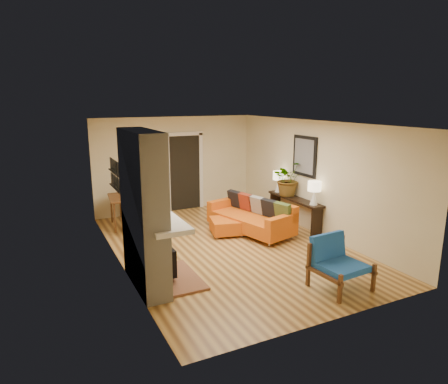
{
  "coord_description": "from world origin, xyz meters",
  "views": [
    {
      "loc": [
        -3.61,
        -7.15,
        3.07
      ],
      "look_at": [
        0.0,
        0.2,
        1.15
      ],
      "focal_mm": 32.0,
      "sensor_mm": 36.0,
      "label": 1
    }
  ],
  "objects_px": {
    "console_table": "(295,204)",
    "lamp_near": "(314,190)",
    "lamp_far": "(279,179)",
    "ottoman": "(227,225)",
    "sofa": "(253,216)",
    "houseplant": "(288,178)",
    "blue_chair": "(336,260)",
    "dining_table": "(127,202)"
  },
  "relations": [
    {
      "from": "sofa",
      "to": "houseplant",
      "type": "relative_size",
      "value": 2.66
    },
    {
      "from": "ottoman",
      "to": "lamp_near",
      "type": "relative_size",
      "value": 1.6
    },
    {
      "from": "blue_chair",
      "to": "houseplant",
      "type": "xyz_separation_m",
      "value": [
        1.27,
        3.22,
        0.69
      ]
    },
    {
      "from": "sofa",
      "to": "lamp_far",
      "type": "height_order",
      "value": "lamp_far"
    },
    {
      "from": "lamp_far",
      "to": "houseplant",
      "type": "bearing_deg",
      "value": -91.34
    },
    {
      "from": "dining_table",
      "to": "console_table",
      "type": "relative_size",
      "value": 0.94
    },
    {
      "from": "console_table",
      "to": "blue_chair",
      "type": "bearing_deg",
      "value": -113.65
    },
    {
      "from": "blue_chair",
      "to": "sofa",
      "type": "bearing_deg",
      "value": 86.54
    },
    {
      "from": "ottoman",
      "to": "dining_table",
      "type": "bearing_deg",
      "value": 139.48
    },
    {
      "from": "dining_table",
      "to": "lamp_near",
      "type": "bearing_deg",
      "value": -35.01
    },
    {
      "from": "lamp_far",
      "to": "houseplant",
      "type": "xyz_separation_m",
      "value": [
        -0.01,
        -0.43,
        0.09
      ]
    },
    {
      "from": "sofa",
      "to": "blue_chair",
      "type": "distance_m",
      "value": 3.06
    },
    {
      "from": "lamp_near",
      "to": "lamp_far",
      "type": "height_order",
      "value": "same"
    },
    {
      "from": "sofa",
      "to": "ottoman",
      "type": "height_order",
      "value": "sofa"
    },
    {
      "from": "sofa",
      "to": "console_table",
      "type": "distance_m",
      "value": 1.12
    },
    {
      "from": "sofa",
      "to": "blue_chair",
      "type": "bearing_deg",
      "value": -93.46
    },
    {
      "from": "houseplant",
      "to": "console_table",
      "type": "bearing_deg",
      "value": -88.08
    },
    {
      "from": "lamp_far",
      "to": "houseplant",
      "type": "height_order",
      "value": "houseplant"
    },
    {
      "from": "dining_table",
      "to": "houseplant",
      "type": "bearing_deg",
      "value": -23.12
    },
    {
      "from": "blue_chair",
      "to": "dining_table",
      "type": "height_order",
      "value": "dining_table"
    },
    {
      "from": "console_table",
      "to": "houseplant",
      "type": "height_order",
      "value": "houseplant"
    },
    {
      "from": "blue_chair",
      "to": "console_table",
      "type": "bearing_deg",
      "value": 66.35
    },
    {
      "from": "sofa",
      "to": "console_table",
      "type": "bearing_deg",
      "value": -6.85
    },
    {
      "from": "sofa",
      "to": "blue_chair",
      "type": "relative_size",
      "value": 2.59
    },
    {
      "from": "blue_chair",
      "to": "console_table",
      "type": "xyz_separation_m",
      "value": [
        1.28,
        2.92,
        0.11
      ]
    },
    {
      "from": "sofa",
      "to": "lamp_near",
      "type": "height_order",
      "value": "lamp_near"
    },
    {
      "from": "sofa",
      "to": "console_table",
      "type": "relative_size",
      "value": 1.24
    },
    {
      "from": "console_table",
      "to": "lamp_near",
      "type": "bearing_deg",
      "value": -90.0
    },
    {
      "from": "lamp_near",
      "to": "lamp_far",
      "type": "xyz_separation_m",
      "value": [
        0.0,
        1.43,
        0.0
      ]
    },
    {
      "from": "lamp_near",
      "to": "lamp_far",
      "type": "distance_m",
      "value": 1.43
    },
    {
      "from": "houseplant",
      "to": "lamp_far",
      "type": "bearing_deg",
      "value": 88.66
    },
    {
      "from": "ottoman",
      "to": "console_table",
      "type": "relative_size",
      "value": 0.47
    },
    {
      "from": "blue_chair",
      "to": "lamp_near",
      "type": "relative_size",
      "value": 1.64
    },
    {
      "from": "dining_table",
      "to": "console_table",
      "type": "bearing_deg",
      "value": -26.91
    },
    {
      "from": "ottoman",
      "to": "console_table",
      "type": "distance_m",
      "value": 1.79
    },
    {
      "from": "sofa",
      "to": "lamp_near",
      "type": "xyz_separation_m",
      "value": [
        1.1,
        -0.84,
        0.69
      ]
    },
    {
      "from": "lamp_far",
      "to": "console_table",
      "type": "bearing_deg",
      "value": -90.0
    },
    {
      "from": "lamp_near",
      "to": "ottoman",
      "type": "bearing_deg",
      "value": 152.03
    },
    {
      "from": "sofa",
      "to": "dining_table",
      "type": "distance_m",
      "value": 3.08
    },
    {
      "from": "lamp_far",
      "to": "ottoman",
      "type": "bearing_deg",
      "value": -163.77
    },
    {
      "from": "ottoman",
      "to": "lamp_near",
      "type": "distance_m",
      "value": 2.14
    },
    {
      "from": "console_table",
      "to": "lamp_far",
      "type": "distance_m",
      "value": 0.87
    }
  ]
}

